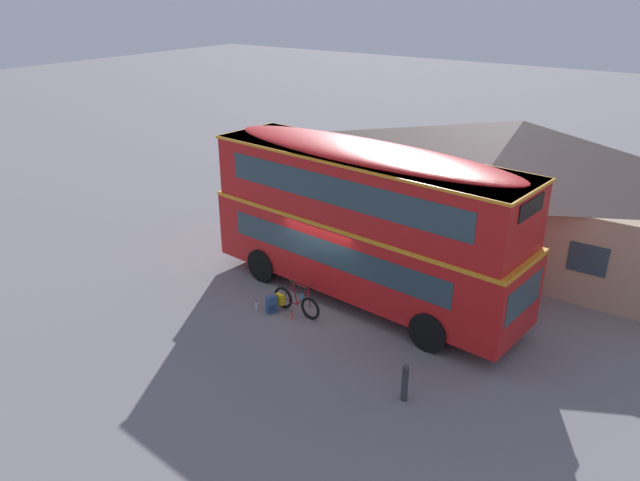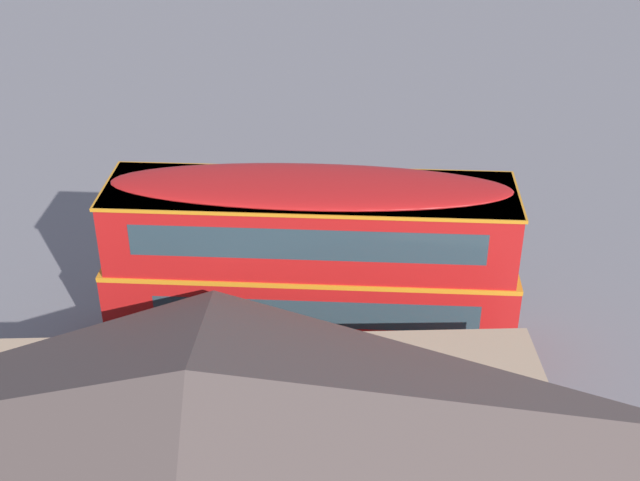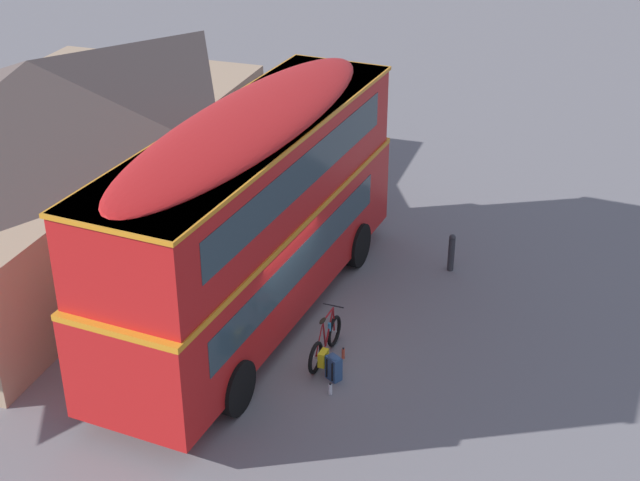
{
  "view_description": "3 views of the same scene",
  "coord_description": "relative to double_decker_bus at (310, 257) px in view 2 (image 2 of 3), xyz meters",
  "views": [
    {
      "loc": [
        9.33,
        -13.51,
        8.97
      ],
      "look_at": [
        -0.27,
        0.05,
        1.85
      ],
      "focal_mm": 33.91,
      "sensor_mm": 36.0,
      "label": 1
    },
    {
      "loc": [
        1.2,
        18.96,
        13.81
      ],
      "look_at": [
        0.53,
        -1.2,
        2.02
      ],
      "focal_mm": 48.78,
      "sensor_mm": 36.0,
      "label": 2
    },
    {
      "loc": [
        -15.11,
        -6.1,
        11.06
      ],
      "look_at": [
        1.7,
        -0.52,
        1.69
      ],
      "focal_mm": 51.35,
      "sensor_mm": 36.0,
      "label": 3
    }
  ],
  "objects": [
    {
      "name": "ground_plane",
      "position": [
        -0.83,
        -0.69,
        -2.64
      ],
      "size": [
        120.0,
        120.0,
        0.0
      ],
      "primitive_type": "plane",
      "color": "slate"
    },
    {
      "name": "double_decker_bus",
      "position": [
        0.0,
        0.0,
        0.0
      ],
      "size": [
        10.24,
        3.43,
        4.79
      ],
      "color": "black",
      "rests_on": "ground"
    },
    {
      "name": "touring_bicycle",
      "position": [
        -1.09,
        -1.96,
        -2.27
      ],
      "size": [
        1.72,
        0.46,
        1.02
      ],
      "color": "black",
      "rests_on": "ground"
    },
    {
      "name": "backpack_on_ground",
      "position": [
        -1.66,
        -2.34,
        -2.35
      ],
      "size": [
        0.34,
        0.37,
        0.57
      ],
      "color": "#2D4C7A",
      "rests_on": "ground"
    },
    {
      "name": "water_bottle_clear_plastic",
      "position": [
        -2.16,
        -2.43,
        -2.52
      ],
      "size": [
        0.08,
        0.08,
        0.26
      ],
      "color": "silver",
      "rests_on": "ground"
    },
    {
      "name": "water_bottle_red_squeeze",
      "position": [
        -0.92,
        -2.31,
        -2.52
      ],
      "size": [
        0.07,
        0.07,
        0.26
      ],
      "color": "#D84C33",
      "rests_on": "ground"
    },
    {
      "name": "pub_building",
      "position": [
        2.25,
        6.73,
        -0.3
      ],
      "size": [
        14.05,
        7.23,
        4.59
      ],
      "color": "tan",
      "rests_on": "ground"
    },
    {
      "name": "kerb_bollard",
      "position": [
        3.46,
        -3.7,
        -2.14
      ],
      "size": [
        0.16,
        0.16,
        0.97
      ],
      "color": "#333338",
      "rests_on": "ground"
    }
  ]
}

